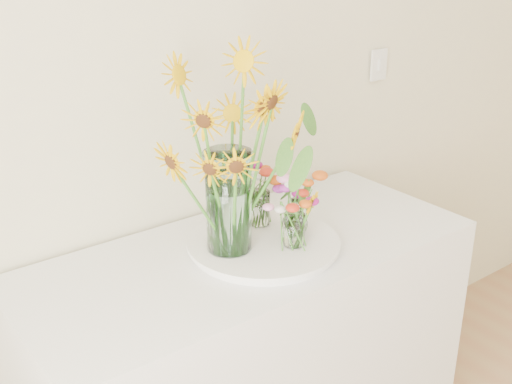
% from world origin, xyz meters
% --- Properties ---
extents(counter, '(1.40, 0.60, 0.90)m').
position_xyz_m(counter, '(-0.23, 1.93, 0.45)').
color(counter, white).
rests_on(counter, ground_plane).
extents(tray, '(0.43, 0.43, 0.02)m').
position_xyz_m(tray, '(-0.20, 1.90, 0.91)').
color(tray, white).
rests_on(tray, counter).
extents(mason_jar, '(0.16, 0.16, 0.30)m').
position_xyz_m(mason_jar, '(-0.31, 1.92, 1.08)').
color(mason_jar, silver).
rests_on(mason_jar, tray).
extents(sunflower_bouquet, '(0.92, 0.92, 0.59)m').
position_xyz_m(sunflower_bouquet, '(-0.31, 1.92, 1.22)').
color(sunflower_bouquet, '#DFA804').
rests_on(sunflower_bouquet, tray).
extents(small_vase_a, '(0.06, 0.06, 0.10)m').
position_xyz_m(small_vase_a, '(-0.15, 1.82, 0.98)').
color(small_vase_a, white).
rests_on(small_vase_a, tray).
extents(wildflower_posy_a, '(0.21, 0.21, 0.19)m').
position_xyz_m(wildflower_posy_a, '(-0.15, 1.82, 1.02)').
color(wildflower_posy_a, '#C95011').
rests_on(wildflower_posy_a, tray).
extents(small_vase_b, '(0.09, 0.09, 0.12)m').
position_xyz_m(small_vase_b, '(-0.09, 1.89, 0.98)').
color(small_vase_b, white).
rests_on(small_vase_b, tray).
extents(wildflower_posy_b, '(0.20, 0.20, 0.21)m').
position_xyz_m(wildflower_posy_b, '(-0.09, 1.89, 1.03)').
color(wildflower_posy_b, '#C95011').
rests_on(wildflower_posy_b, tray).
extents(small_vase_c, '(0.08, 0.08, 0.11)m').
position_xyz_m(small_vase_c, '(-0.14, 2.00, 0.98)').
color(small_vase_c, white).
rests_on(small_vase_c, tray).
extents(wildflower_posy_c, '(0.18, 0.18, 0.20)m').
position_xyz_m(wildflower_posy_c, '(-0.14, 2.00, 1.03)').
color(wildflower_posy_c, '#C95011').
rests_on(wildflower_posy_c, tray).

